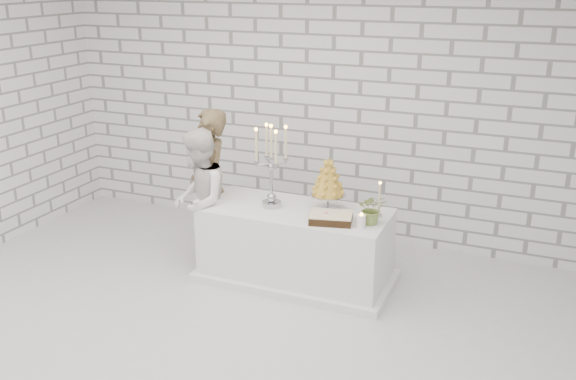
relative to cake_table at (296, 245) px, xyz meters
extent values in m
cube|color=silver|center=(-0.39, -1.22, -0.38)|extent=(6.00, 5.00, 0.01)
cube|color=white|center=(-0.39, 1.28, 1.12)|extent=(6.00, 0.01, 3.00)
cube|color=white|center=(0.00, 0.00, 0.00)|extent=(1.80, 0.80, 0.75)
imported|color=#463824|center=(-1.01, 0.13, 0.44)|extent=(0.58, 0.69, 1.62)
imported|color=white|center=(-0.99, -0.13, 0.36)|extent=(0.77, 0.87, 1.48)
cube|color=black|center=(0.42, -0.18, 0.42)|extent=(0.43, 0.35, 0.08)
cylinder|color=white|center=(0.71, -0.20, 0.44)|extent=(0.09, 0.09, 0.12)
cylinder|color=beige|center=(0.78, 0.13, 0.54)|extent=(0.07, 0.07, 0.32)
imported|color=#5B7739|center=(0.77, -0.07, 0.52)|extent=(0.32, 0.29, 0.29)
camera|label=1|loc=(2.13, -5.29, 2.56)|focal=39.54mm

